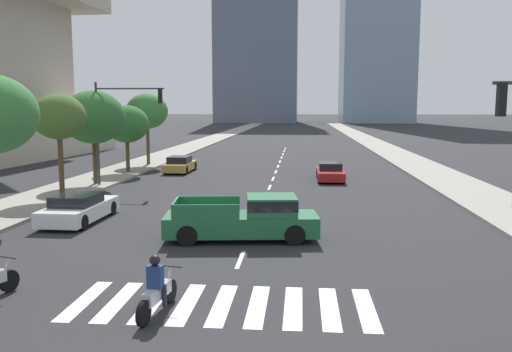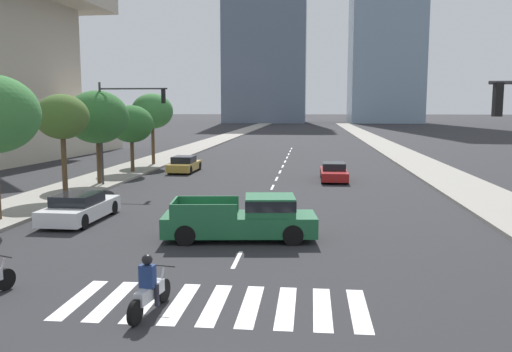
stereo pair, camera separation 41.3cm
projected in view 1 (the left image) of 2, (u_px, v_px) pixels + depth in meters
sidewalk_east at (445, 179)px, 36.39m from camera, size 4.00×260.00×0.15m
sidewalk_west at (110, 175)px, 38.41m from camera, size 4.00×260.00×0.15m
crosswalk_near at (222, 304)px, 13.36m from camera, size 7.65×2.89×0.01m
lane_divider_center at (276, 172)px, 41.03m from camera, size 0.14×50.00×0.01m
motorcycle_trailing at (157, 291)px, 12.70m from camera, size 0.71×2.12×1.49m
pickup_truck at (249, 219)px, 19.86m from camera, size 5.90×2.53×1.67m
sedan_white_0 at (79, 209)px, 23.03m from camera, size 2.00×4.65×1.25m
sedan_gold_1 at (180, 165)px, 40.81m from camera, size 1.88×4.36×1.24m
sedan_red_2 at (330, 172)px, 36.30m from camera, size 1.81×4.63×1.21m
traffic_signal_far at (121, 115)px, 32.54m from camera, size 4.59×0.28×6.37m
street_tree_second at (59, 117)px, 28.43m from camera, size 2.88×2.88×5.55m
street_tree_third at (93, 117)px, 33.14m from camera, size 3.92×3.92×5.89m
street_tree_fourth at (127, 124)px, 39.49m from camera, size 3.30×3.30×5.00m
street_tree_fifth at (147, 111)px, 44.67m from camera, size 3.51×3.51×6.02m
office_tower_left_skyline at (257, 8)px, 173.58m from camera, size 26.72×22.34×76.49m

